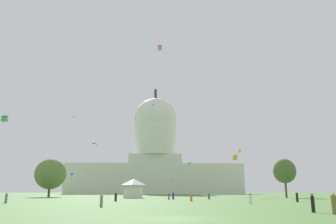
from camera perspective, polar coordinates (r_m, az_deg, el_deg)
ground_plane at (r=24.04m, az=1.95°, el=-18.15°), size 800.00×800.00×0.00m
capitol_building at (r=213.73m, az=-2.30°, el=-7.83°), size 110.77×28.68×69.36m
event_tent at (r=93.30m, az=-6.08°, el=-13.17°), size 5.23×6.36×5.20m
tree_west_far at (r=114.26m, az=-19.88°, el=-10.16°), size 10.52×9.03×12.18m
tree_east_mid at (r=101.09m, az=19.70°, el=-9.70°), size 8.64×8.53×11.00m
person_navy_edge_east at (r=78.67m, az=0.92°, el=-14.46°), size 0.50×0.50×1.75m
person_orange_deep_crowd at (r=63.14m, az=4.08°, el=-14.70°), size 0.59×0.59×1.58m
person_black_edge_west at (r=33.31m, az=24.00°, el=-14.42°), size 0.44×0.44×1.68m
person_black_aisle_center at (r=63.03m, az=21.65°, el=-13.71°), size 0.43×0.43×1.78m
person_white_back_right at (r=53.43m, az=14.20°, el=-14.54°), size 0.55×0.55×1.56m
person_denim_front_right at (r=79.53m, az=7.18°, el=-14.46°), size 0.56×0.56×1.45m
person_olive_lawn_far_left at (r=31.52m, az=27.10°, el=-14.20°), size 0.52×0.52×1.77m
person_purple_back_left at (r=75.78m, az=0.15°, el=-14.59°), size 0.47×0.47×1.46m
person_black_back_center at (r=65.23m, az=-9.13°, el=-14.50°), size 0.62×0.62×1.65m
person_grey_near_tent at (r=59.64m, az=-26.46°, el=-13.36°), size 0.56×0.56×1.69m
person_grey_mid_center at (r=42.20m, az=-11.57°, el=-14.96°), size 0.42×0.42×1.60m
kite_blue_low at (r=181.65m, az=0.77°, el=-11.72°), size 0.48×1.05×1.07m
kite_turquoise_high at (r=187.55m, az=-2.59°, el=1.26°), size 0.94×0.94×3.96m
kite_red_mid at (r=172.65m, az=-1.15°, el=-6.37°), size 0.92×1.45×0.24m
kite_yellow_low at (r=114.45m, az=12.40°, el=-6.62°), size 1.13×1.07×1.25m
kite_orange_high at (r=190.41m, az=3.64°, el=1.43°), size 0.47×0.83×3.08m
kite_gold_low at (r=94.31m, az=11.66°, el=-7.79°), size 1.60×1.59×1.53m
kite_pink_mid at (r=54.97m, az=-1.44°, el=11.21°), size 0.76×0.75×0.76m
kite_violet_mid at (r=165.05m, az=-12.82°, el=-5.29°), size 1.31×1.36×4.19m
kite_magenta_high at (r=161.13m, az=-16.02°, el=-0.90°), size 0.98×1.21×0.29m
kite_cyan_low at (r=140.27m, az=3.78°, el=-9.02°), size 0.84×0.25×2.38m
kite_lime_mid at (r=135.61m, az=-12.34°, el=-5.64°), size 0.73×0.75×1.19m
kite_green_mid at (r=83.39m, az=-26.69°, el=-1.04°), size 1.31×1.25×2.50m
kite_black_low at (r=123.29m, az=-20.77°, el=-8.96°), size 1.44×1.28×0.21m
kite_blue_low_b at (r=149.94m, az=-16.50°, el=-10.48°), size 1.02×0.32×2.77m
kite_white_high_b at (r=180.11m, az=-11.18°, el=-0.02°), size 0.82×0.60×2.62m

